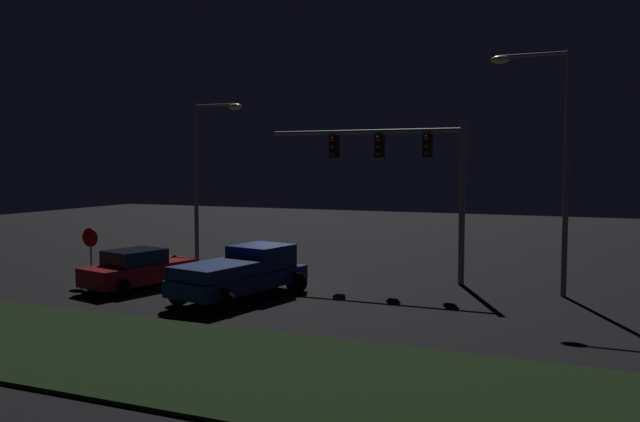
{
  "coord_description": "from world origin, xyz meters",
  "views": [
    {
      "loc": [
        10.95,
        -22.07,
        4.75
      ],
      "look_at": [
        1.37,
        0.89,
        2.93
      ],
      "focal_mm": 35.87,
      "sensor_mm": 36.0,
      "label": 1
    }
  ],
  "objects_px": {
    "car_sedan": "(139,269)",
    "street_lamp_right": "(551,143)",
    "street_lamp_left": "(205,161)",
    "pickup_truck": "(243,270)",
    "stop_sign": "(90,245)",
    "traffic_signal_gantry": "(402,161)"
  },
  "relations": [
    {
      "from": "street_lamp_left",
      "to": "stop_sign",
      "type": "height_order",
      "value": "street_lamp_left"
    },
    {
      "from": "traffic_signal_gantry",
      "to": "stop_sign",
      "type": "distance_m",
      "value": 12.93
    },
    {
      "from": "stop_sign",
      "to": "traffic_signal_gantry",
      "type": "bearing_deg",
      "value": 25.99
    },
    {
      "from": "car_sedan",
      "to": "stop_sign",
      "type": "bearing_deg",
      "value": 103.43
    },
    {
      "from": "car_sedan",
      "to": "traffic_signal_gantry",
      "type": "height_order",
      "value": "traffic_signal_gantry"
    },
    {
      "from": "street_lamp_right",
      "to": "car_sedan",
      "type": "bearing_deg",
      "value": -162.37
    },
    {
      "from": "traffic_signal_gantry",
      "to": "car_sedan",
      "type": "bearing_deg",
      "value": -148.07
    },
    {
      "from": "street_lamp_left",
      "to": "street_lamp_right",
      "type": "distance_m",
      "value": 16.17
    },
    {
      "from": "car_sedan",
      "to": "stop_sign",
      "type": "distance_m",
      "value": 2.53
    },
    {
      "from": "car_sedan",
      "to": "street_lamp_right",
      "type": "relative_size",
      "value": 0.53
    },
    {
      "from": "street_lamp_right",
      "to": "pickup_truck",
      "type": "bearing_deg",
      "value": -154.64
    },
    {
      "from": "street_lamp_left",
      "to": "car_sedan",
      "type": "bearing_deg",
      "value": -78.44
    },
    {
      "from": "street_lamp_right",
      "to": "stop_sign",
      "type": "height_order",
      "value": "street_lamp_right"
    },
    {
      "from": "pickup_truck",
      "to": "street_lamp_right",
      "type": "xyz_separation_m",
      "value": [
        9.96,
        4.72,
        4.52
      ]
    },
    {
      "from": "stop_sign",
      "to": "street_lamp_left",
      "type": "bearing_deg",
      "value": 81.98
    },
    {
      "from": "pickup_truck",
      "to": "street_lamp_right",
      "type": "relative_size",
      "value": 0.65
    },
    {
      "from": "pickup_truck",
      "to": "street_lamp_left",
      "type": "distance_m",
      "value": 10.05
    },
    {
      "from": "stop_sign",
      "to": "street_lamp_right",
      "type": "bearing_deg",
      "value": 15.16
    },
    {
      "from": "car_sedan",
      "to": "street_lamp_right",
      "type": "xyz_separation_m",
      "value": [
        14.57,
        4.63,
        4.78
      ]
    },
    {
      "from": "traffic_signal_gantry",
      "to": "street_lamp_right",
      "type": "bearing_deg",
      "value": -8.72
    },
    {
      "from": "car_sedan",
      "to": "street_lamp_left",
      "type": "distance_m",
      "value": 8.22
    },
    {
      "from": "pickup_truck",
      "to": "street_lamp_right",
      "type": "height_order",
      "value": "street_lamp_right"
    }
  ]
}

